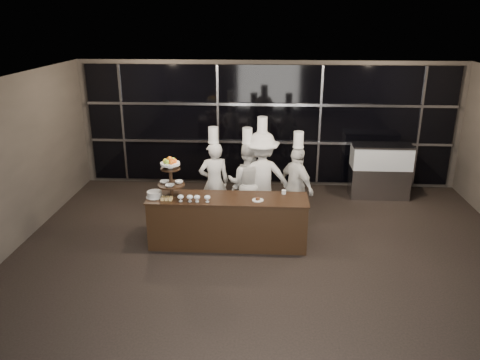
# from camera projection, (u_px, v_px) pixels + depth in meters

# --- Properties ---
(room) EXTENTS (10.00, 10.00, 10.00)m
(room) POSITION_uv_depth(u_px,v_px,m) (268.00, 206.00, 6.42)
(room) COLOR black
(room) RESTS_ON ground
(window_wall) EXTENTS (8.60, 0.10, 2.80)m
(window_wall) POSITION_uv_depth(u_px,v_px,m) (269.00, 125.00, 11.07)
(window_wall) COLOR black
(window_wall) RESTS_ON ground
(buffet_counter) EXTENTS (2.84, 0.74, 0.92)m
(buffet_counter) POSITION_uv_depth(u_px,v_px,m) (228.00, 221.00, 8.42)
(buffet_counter) COLOR black
(buffet_counter) RESTS_ON ground
(display_stand) EXTENTS (0.48, 0.48, 0.74)m
(display_stand) POSITION_uv_depth(u_px,v_px,m) (171.00, 174.00, 8.18)
(display_stand) COLOR black
(display_stand) RESTS_ON buffet_counter
(compotes) EXTENTS (0.58, 0.11, 0.12)m
(compotes) POSITION_uv_depth(u_px,v_px,m) (194.00, 197.00, 8.07)
(compotes) COLOR silver
(compotes) RESTS_ON buffet_counter
(layer_cake) EXTENTS (0.30, 0.30, 0.11)m
(layer_cake) POSITION_uv_depth(u_px,v_px,m) (154.00, 194.00, 8.27)
(layer_cake) COLOR white
(layer_cake) RESTS_ON buffet_counter
(pastry_squares) EXTENTS (0.20, 0.13, 0.05)m
(pastry_squares) POSITION_uv_depth(u_px,v_px,m) (167.00, 198.00, 8.16)
(pastry_squares) COLOR #FFD37C
(pastry_squares) RESTS_ON buffet_counter
(small_plate) EXTENTS (0.20, 0.20, 0.05)m
(small_plate) POSITION_uv_depth(u_px,v_px,m) (258.00, 200.00, 8.14)
(small_plate) COLOR white
(small_plate) RESTS_ON buffet_counter
(chef_cup) EXTENTS (0.08, 0.08, 0.07)m
(chef_cup) POSITION_uv_depth(u_px,v_px,m) (284.00, 192.00, 8.44)
(chef_cup) COLOR white
(chef_cup) RESTS_ON buffet_counter
(display_case) EXTENTS (1.33, 0.58, 1.24)m
(display_case) POSITION_uv_depth(u_px,v_px,m) (380.00, 168.00, 10.60)
(display_case) COLOR #A5A5AA
(display_case) RESTS_ON ground
(chef_a) EXTENTS (0.70, 0.56, 1.96)m
(chef_a) POSITION_uv_depth(u_px,v_px,m) (214.00, 182.00, 9.24)
(chef_a) COLOR silver
(chef_a) RESTS_ON ground
(chef_b) EXTENTS (0.85, 0.70, 1.93)m
(chef_b) POSITION_uv_depth(u_px,v_px,m) (247.00, 182.00, 9.31)
(chef_b) COLOR silver
(chef_b) RESTS_ON ground
(chef_c) EXTENTS (1.29, 0.86, 2.15)m
(chef_c) POSITION_uv_depth(u_px,v_px,m) (261.00, 177.00, 9.27)
(chef_c) COLOR white
(chef_c) RESTS_ON ground
(chef_d) EXTENTS (0.87, 0.99, 1.91)m
(chef_d) POSITION_uv_depth(u_px,v_px,m) (297.00, 186.00, 9.12)
(chef_d) COLOR white
(chef_d) RESTS_ON ground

